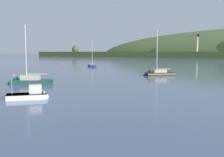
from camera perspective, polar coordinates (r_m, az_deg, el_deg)
The scene contains 7 objects.
dockside_crane at distance 246.33m, azimuth 17.49°, elevation 6.51°, with size 12.98×7.45×21.52m.
sailboat_near_mooring at distance 100.47m, azimuth -4.19°, elevation 2.52°, with size 6.82×6.42×10.65m.
sailboat_midwater_white at distance 49.36m, azimuth -17.61°, elevation -0.78°, with size 7.88×6.39×11.30m.
sailboat_outer_reach at distance 65.09m, azimuth 9.31°, elevation 0.88°, with size 7.24×7.23×11.95m.
fishing_boat_moored at distance 33.89m, azimuth -16.70°, elevation -3.56°, with size 4.58×5.00×3.15m.
mooring_buoy_foreground at distance 68.51m, azimuth -20.07°, elevation 0.61°, with size 0.70×0.70×0.78m.
mooring_buoy_midchannel at distance 100.19m, azimuth -10.40°, elevation 2.36°, with size 0.59×0.59×0.67m.
Camera 1 is at (27.60, -12.59, 5.64)m, focal length 43.26 mm.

